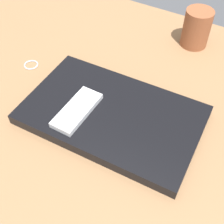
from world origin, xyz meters
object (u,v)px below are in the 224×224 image
at_px(laptop_closed, 112,115).
at_px(pen_cup, 197,28).
at_px(cell_phone_on_laptop, 77,110).
at_px(key_ring, 32,64).

xyz_separation_m(laptop_closed, pen_cup, (0.06, 0.33, 0.04)).
distance_m(cell_phone_on_laptop, key_ring, 0.22).
bearing_deg(laptop_closed, cell_phone_on_laptop, -149.97).
bearing_deg(laptop_closed, key_ring, 166.48).
bearing_deg(pen_cup, key_ring, -138.42).
bearing_deg(cell_phone_on_laptop, laptop_closed, 32.02).
relative_size(key_ring, pen_cup, 0.36).
distance_m(cell_phone_on_laptop, pen_cup, 0.38).
bearing_deg(pen_cup, laptop_closed, -99.70).
relative_size(laptop_closed, cell_phone_on_laptop, 2.99).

